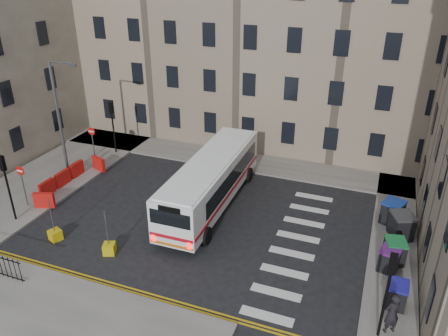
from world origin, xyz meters
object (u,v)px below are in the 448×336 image
Objects in this scene: wheelie_bin_d at (401,225)px; bus at (211,180)px; streetlamp at (59,118)px; bollard_yellow at (55,235)px; bollard_chevron at (109,249)px; wheelie_bin_b at (389,259)px; wheelie_bin_e at (392,212)px; wheelie_bin_c at (395,251)px; pedestrian at (392,314)px; wheelie_bin_a at (396,294)px.

bus is at bearing 159.07° from wheelie_bin_d.
bollard_yellow is at bearing -56.07° from streetlamp.
bollard_chevron is (3.51, 0.02, 0.00)m from bollard_yellow.
wheelie_bin_b is at bearing 12.18° from bollard_yellow.
bollard_yellow is at bearing -132.41° from wheelie_bin_e.
pedestrian is (-0.01, -4.96, 0.33)m from wheelie_bin_c.
wheelie_bin_e is 0.81× the size of pedestrian.
bus is 11.14m from wheelie_bin_c.
wheelie_bin_d is at bearing 94.88° from wheelie_bin_b.
wheelie_bin_a is at bearing -13.71° from streetlamp.
pedestrian is 14.02m from bollard_chevron.
streetlamp is 6.49× the size of wheelie_bin_b.
streetlamp reaches higher than wheelie_bin_d.
streetlamp reaches higher than wheelie_bin_b.
wheelie_bin_e is 2.58× the size of bollard_yellow.
wheelie_bin_d reaches higher than bollard_chevron.
streetlamp is 22.54m from wheelie_bin_d.
wheelie_bin_a is 2.50m from wheelie_bin_b.
bollard_yellow is at bearing -135.91° from bus.
wheelie_bin_b is 0.77× the size of wheelie_bin_d.
bollard_chevron is at bearing -127.03° from wheelie_bin_e.
wheelie_bin_a is 0.75× the size of wheelie_bin_e.
wheelie_bin_e is 2.58× the size of bollard_chevron.
wheelie_bin_d is 1.05× the size of wheelie_bin_e.
wheelie_bin_e reaches higher than bollard_chevron.
wheelie_bin_e reaches higher than wheelie_bin_a.
wheelie_bin_d reaches higher than wheelie_bin_e.
streetlamp is at bearing 123.93° from bollard_yellow.
wheelie_bin_a is 7.05m from wheelie_bin_e.
bollard_yellow is (-17.79, -6.94, -0.57)m from wheelie_bin_d.
wheelie_bin_a is at bearing -131.42° from pedestrian.
bollard_yellow is at bearing 178.74° from wheelie_bin_d.
streetlamp reaches higher than bollard_chevron.
bollard_chevron is at bearing -175.74° from wheelie_bin_c.
bollard_chevron is (-13.77, -8.28, -0.54)m from wheelie_bin_e.
bollard_chevron is (-13.99, 0.48, -0.81)m from pedestrian.
wheelie_bin_c is (0.22, 0.77, 0.03)m from wheelie_bin_b.
wheelie_bin_c is at bearing -118.96° from wheelie_bin_d.
streetlamp is 13.57× the size of bollard_yellow.
wheelie_bin_d is 1.45m from wheelie_bin_e.
wheelie_bin_c reaches higher than bollard_yellow.
bus is 7.34× the size of wheelie_bin_e.
streetlamp is 9.00m from bollard_yellow.
wheelie_bin_c is 18.09m from bollard_yellow.
bus is 18.97× the size of bollard_chevron.
bollard_chevron is at bearing -176.70° from wheelie_bin_d.
wheelie_bin_d is at bearing 0.75° from bus.
wheelie_bin_a is 17.73m from bollard_yellow.
wheelie_bin_d is at bearing 25.88° from bollard_chevron.
wheelie_bin_b is 4.57m from wheelie_bin_e.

